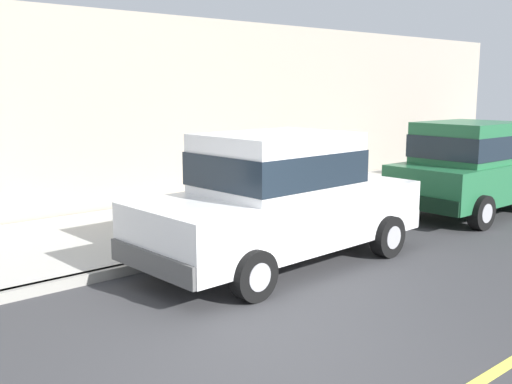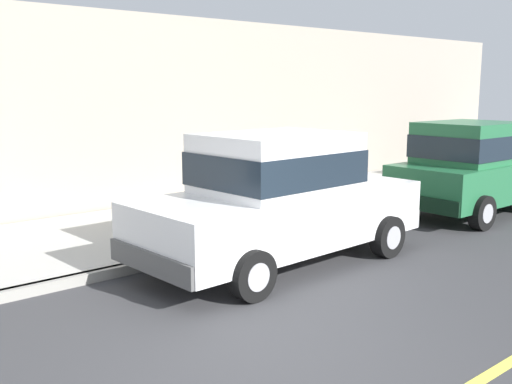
{
  "view_description": "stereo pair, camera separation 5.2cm",
  "coord_description": "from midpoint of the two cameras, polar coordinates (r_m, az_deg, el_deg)",
  "views": [
    {
      "loc": [
        4.0,
        -3.55,
        2.57
      ],
      "look_at": [
        -3.34,
        2.83,
        0.85
      ],
      "focal_mm": 41.95,
      "sensor_mm": 36.0,
      "label": 1
    },
    {
      "loc": [
        4.04,
        -3.51,
        2.57
      ],
      "look_at": [
        -3.34,
        2.83,
        0.85
      ],
      "focal_mm": 41.95,
      "sensor_mm": 36.0,
      "label": 2
    }
  ],
  "objects": [
    {
      "name": "fire_hydrant",
      "position": [
        12.4,
        10.0,
        0.16
      ],
      "size": [
        0.34,
        0.24,
        0.72
      ],
      "color": "gold",
      "rests_on": "sidewalk"
    },
    {
      "name": "dog_tan",
      "position": [
        11.67,
        -2.59,
        -0.55
      ],
      "size": [
        0.73,
        0.35,
        0.49
      ],
      "color": "tan",
      "rests_on": "sidewalk"
    },
    {
      "name": "curb",
      "position": [
        8.42,
        -14.35,
        -7.58
      ],
      "size": [
        0.16,
        64.0,
        0.14
      ],
      "primitive_type": "cube",
      "color": "gray",
      "rests_on": "ground"
    },
    {
      "name": "car_white_sedan",
      "position": [
        8.67,
        2.11,
        -0.52
      ],
      "size": [
        2.16,
        4.66,
        1.92
      ],
      "color": "white",
      "rests_on": "ground"
    },
    {
      "name": "sidewalk",
      "position": [
        10.0,
        -19.02,
        -5.0
      ],
      "size": [
        3.6,
        64.0,
        0.14
      ],
      "primitive_type": "cube",
      "color": "#B7B5AD",
      "rests_on": "ground"
    },
    {
      "name": "building_facade",
      "position": [
        14.71,
        -0.12,
        7.89
      ],
      "size": [
        0.5,
        20.0,
        4.04
      ],
      "primitive_type": "cube",
      "color": "#9E9384",
      "rests_on": "ground"
    },
    {
      "name": "ground_plane",
      "position": [
        5.94,
        0.31,
        -15.64
      ],
      "size": [
        80.0,
        80.0,
        0.0
      ],
      "primitive_type": "plane",
      "color": "#38383A"
    },
    {
      "name": "car_green_hatchback",
      "position": [
        12.78,
        19.68,
        2.28
      ],
      "size": [
        1.98,
        3.81,
        1.88
      ],
      "color": "#23663D",
      "rests_on": "ground"
    }
  ]
}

